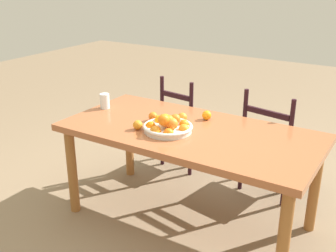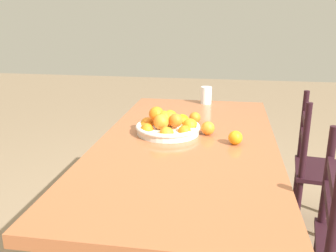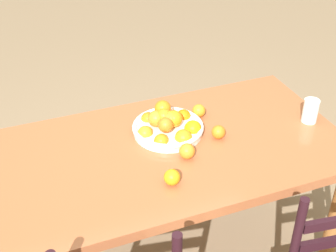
{
  "view_description": "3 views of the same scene",
  "coord_description": "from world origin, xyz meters",
  "px_view_note": "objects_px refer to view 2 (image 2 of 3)",
  "views": [
    {
      "loc": [
        1.28,
        -2.35,
        1.8
      ],
      "look_at": [
        -0.11,
        -0.11,
        0.78
      ],
      "focal_mm": 43.85,
      "sensor_mm": 36.0,
      "label": 1
    },
    {
      "loc": [
        1.76,
        0.19,
        1.37
      ],
      "look_at": [
        -0.11,
        -0.11,
        0.78
      ],
      "focal_mm": 39.74,
      "sensor_mm": 36.0,
      "label": 2
    },
    {
      "loc": [
        0.57,
        1.63,
        2.04
      ],
      "look_at": [
        -0.11,
        -0.11,
        0.78
      ],
      "focal_mm": 50.36,
      "sensor_mm": 36.0,
      "label": 3
    }
  ],
  "objects_px": {
    "orange_loose_1": "(195,118)",
    "fruit_bowl": "(168,125)",
    "dining_table": "(187,157)",
    "orange_loose_2": "(160,116)",
    "orange_loose_0": "(208,128)",
    "orange_loose_3": "(235,138)",
    "chair_near_window": "(322,171)",
    "drinking_glass": "(206,95)"
  },
  "relations": [
    {
      "from": "dining_table",
      "to": "orange_loose_0",
      "type": "bearing_deg",
      "value": 140.25
    },
    {
      "from": "orange_loose_0",
      "to": "orange_loose_2",
      "type": "bearing_deg",
      "value": -123.04
    },
    {
      "from": "orange_loose_1",
      "to": "drinking_glass",
      "type": "xyz_separation_m",
      "value": [
        -0.49,
        0.03,
        0.03
      ]
    },
    {
      "from": "orange_loose_1",
      "to": "drinking_glass",
      "type": "distance_m",
      "value": 0.49
    },
    {
      "from": "orange_loose_0",
      "to": "dining_table",
      "type": "bearing_deg",
      "value": -39.75
    },
    {
      "from": "chair_near_window",
      "to": "orange_loose_2",
      "type": "xyz_separation_m",
      "value": [
        0.18,
        -0.99,
        0.36
      ]
    },
    {
      "from": "orange_loose_0",
      "to": "orange_loose_1",
      "type": "relative_size",
      "value": 1.09
    },
    {
      "from": "dining_table",
      "to": "fruit_bowl",
      "type": "height_order",
      "value": "fruit_bowl"
    },
    {
      "from": "chair_near_window",
      "to": "fruit_bowl",
      "type": "distance_m",
      "value": 1.05
    },
    {
      "from": "fruit_bowl",
      "to": "drinking_glass",
      "type": "relative_size",
      "value": 2.87
    },
    {
      "from": "chair_near_window",
      "to": "orange_loose_3",
      "type": "relative_size",
      "value": 12.72
    },
    {
      "from": "orange_loose_1",
      "to": "orange_loose_2",
      "type": "height_order",
      "value": "orange_loose_2"
    },
    {
      "from": "orange_loose_3",
      "to": "drinking_glass",
      "type": "xyz_separation_m",
      "value": [
        -0.82,
        -0.19,
        0.03
      ]
    },
    {
      "from": "drinking_glass",
      "to": "fruit_bowl",
      "type": "bearing_deg",
      "value": -12.94
    },
    {
      "from": "chair_near_window",
      "to": "orange_loose_2",
      "type": "relative_size",
      "value": 13.08
    },
    {
      "from": "dining_table",
      "to": "orange_loose_2",
      "type": "height_order",
      "value": "orange_loose_2"
    },
    {
      "from": "orange_loose_3",
      "to": "drinking_glass",
      "type": "bearing_deg",
      "value": -166.58
    },
    {
      "from": "orange_loose_0",
      "to": "orange_loose_3",
      "type": "height_order",
      "value": "orange_loose_0"
    },
    {
      "from": "dining_table",
      "to": "orange_loose_3",
      "type": "height_order",
      "value": "orange_loose_3"
    },
    {
      "from": "chair_near_window",
      "to": "orange_loose_2",
      "type": "distance_m",
      "value": 1.07
    },
    {
      "from": "fruit_bowl",
      "to": "orange_loose_2",
      "type": "xyz_separation_m",
      "value": [
        -0.2,
        -0.08,
        -0.01
      ]
    },
    {
      "from": "orange_loose_0",
      "to": "fruit_bowl",
      "type": "bearing_deg",
      "value": -87.85
    },
    {
      "from": "dining_table",
      "to": "chair_near_window",
      "type": "xyz_separation_m",
      "value": [
        -0.49,
        0.79,
        -0.24
      ]
    },
    {
      "from": "drinking_glass",
      "to": "orange_loose_2",
      "type": "bearing_deg",
      "value": -25.72
    },
    {
      "from": "orange_loose_0",
      "to": "drinking_glass",
      "type": "bearing_deg",
      "value": -175.58
    },
    {
      "from": "orange_loose_0",
      "to": "orange_loose_2",
      "type": "relative_size",
      "value": 1.07
    },
    {
      "from": "chair_near_window",
      "to": "drinking_glass",
      "type": "distance_m",
      "value": 0.9
    },
    {
      "from": "fruit_bowl",
      "to": "chair_near_window",
      "type": "bearing_deg",
      "value": 112.71
    },
    {
      "from": "dining_table",
      "to": "orange_loose_1",
      "type": "bearing_deg",
      "value": 178.1
    },
    {
      "from": "fruit_bowl",
      "to": "orange_loose_3",
      "type": "bearing_deg",
      "value": 71.29
    },
    {
      "from": "chair_near_window",
      "to": "fruit_bowl",
      "type": "bearing_deg",
      "value": 120.76
    },
    {
      "from": "chair_near_window",
      "to": "fruit_bowl",
      "type": "xyz_separation_m",
      "value": [
        0.38,
        -0.91,
        0.37
      ]
    },
    {
      "from": "orange_loose_1",
      "to": "drinking_glass",
      "type": "height_order",
      "value": "drinking_glass"
    },
    {
      "from": "orange_loose_1",
      "to": "orange_loose_0",
      "type": "bearing_deg",
      "value": 23.57
    },
    {
      "from": "dining_table",
      "to": "fruit_bowl",
      "type": "xyz_separation_m",
      "value": [
        -0.11,
        -0.12,
        0.13
      ]
    },
    {
      "from": "orange_loose_1",
      "to": "orange_loose_3",
      "type": "bearing_deg",
      "value": 34.9
    },
    {
      "from": "orange_loose_3",
      "to": "orange_loose_2",
      "type": "bearing_deg",
      "value": -126.26
    },
    {
      "from": "orange_loose_1",
      "to": "fruit_bowl",
      "type": "bearing_deg",
      "value": -31.24
    },
    {
      "from": "chair_near_window",
      "to": "orange_loose_1",
      "type": "xyz_separation_m",
      "value": [
        0.17,
        -0.78,
        0.36
      ]
    },
    {
      "from": "orange_loose_1",
      "to": "chair_near_window",
      "type": "bearing_deg",
      "value": 102.44
    },
    {
      "from": "dining_table",
      "to": "orange_loose_2",
      "type": "bearing_deg",
      "value": -147.63
    },
    {
      "from": "dining_table",
      "to": "chair_near_window",
      "type": "distance_m",
      "value": 0.96
    }
  ]
}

